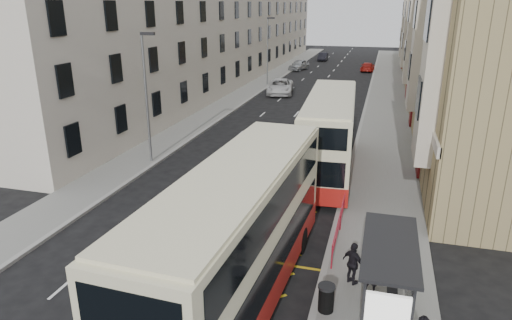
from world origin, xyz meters
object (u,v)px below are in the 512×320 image
(pedestrian_near, at_px, (371,273))
(double_decker_rear, at_px, (329,134))
(street_lamp_near, at_px, (147,91))
(white_van, at_px, (280,87))
(car_red, at_px, (368,67))
(litter_bin, at_px, (326,298))
(car_dark, at_px, (323,57))
(double_decker_front, at_px, (238,238))
(pedestrian_far, at_px, (353,264))
(car_silver, at_px, (299,65))
(street_lamp_far, at_px, (268,48))
(bus_shelter, at_px, (394,273))

(pedestrian_near, bearing_deg, double_decker_rear, -81.87)
(street_lamp_near, height_order, double_decker_rear, street_lamp_near)
(double_decker_rear, distance_m, pedestrian_near, 12.50)
(white_van, distance_m, car_red, 22.89)
(white_van, bearing_deg, pedestrian_near, -81.32)
(double_decker_rear, distance_m, litter_bin, 13.70)
(car_dark, bearing_deg, street_lamp_near, -93.64)
(litter_bin, relative_size, white_van, 0.16)
(street_lamp_near, distance_m, double_decker_front, 15.81)
(street_lamp_near, height_order, car_dark, street_lamp_near)
(pedestrian_near, xyz_separation_m, pedestrian_far, (-0.63, 0.35, 0.04))
(double_decker_front, distance_m, white_van, 38.14)
(pedestrian_far, height_order, car_dark, pedestrian_far)
(white_van, distance_m, car_silver, 19.68)
(litter_bin, xyz_separation_m, car_silver, (-11.57, 56.90, 0.15))
(pedestrian_near, bearing_deg, white_van, -78.31)
(double_decker_front, relative_size, car_silver, 2.66)
(litter_bin, height_order, car_dark, car_dark)
(car_red, bearing_deg, street_lamp_near, 78.95)
(pedestrian_far, height_order, car_silver, pedestrian_far)
(double_decker_rear, height_order, car_red, double_decker_rear)
(pedestrian_near, bearing_deg, litter_bin, 41.17)
(litter_bin, bearing_deg, street_lamp_near, 136.51)
(car_silver, bearing_deg, car_red, 22.44)
(pedestrian_near, relative_size, car_dark, 0.36)
(litter_bin, xyz_separation_m, car_dark, (-9.68, 70.11, 0.06))
(double_decker_rear, relative_size, litter_bin, 12.54)
(street_lamp_near, bearing_deg, car_silver, 88.53)
(street_lamp_near, bearing_deg, double_decker_rear, 7.33)
(double_decker_rear, distance_m, car_dark, 57.21)
(street_lamp_far, distance_m, pedestrian_far, 42.61)
(double_decker_front, relative_size, double_decker_rear, 1.04)
(pedestrian_far, height_order, white_van, pedestrian_far)
(pedestrian_near, bearing_deg, double_decker_front, 14.65)
(street_lamp_near, bearing_deg, street_lamp_far, 90.00)
(street_lamp_near, relative_size, car_silver, 1.72)
(street_lamp_near, xyz_separation_m, car_red, (11.31, 46.41, -3.98))
(double_decker_front, bearing_deg, litter_bin, 5.66)
(street_lamp_far, height_order, double_decker_rear, street_lamp_far)
(litter_bin, height_order, car_silver, car_silver)
(double_decker_rear, height_order, car_dark, double_decker_rear)
(double_decker_rear, bearing_deg, pedestrian_near, -79.41)
(bus_shelter, distance_m, white_van, 39.50)
(street_lamp_far, xyz_separation_m, pedestrian_far, (13.43, -40.27, -3.68))
(car_silver, bearing_deg, white_van, -71.92)
(street_lamp_near, distance_m, car_red, 47.94)
(car_dark, bearing_deg, pedestrian_far, -81.99)
(car_dark, bearing_deg, bus_shelter, -81.24)
(pedestrian_near, bearing_deg, bus_shelter, 103.59)
(double_decker_front, relative_size, car_red, 2.74)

